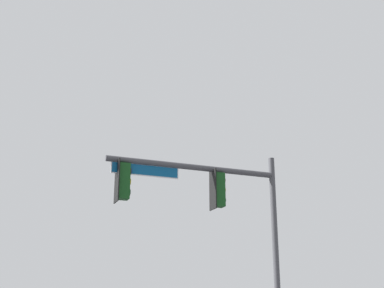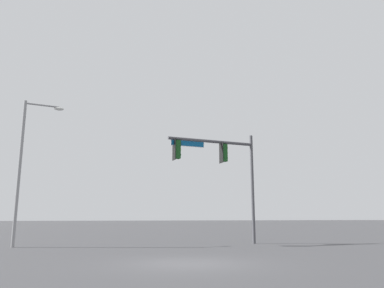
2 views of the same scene
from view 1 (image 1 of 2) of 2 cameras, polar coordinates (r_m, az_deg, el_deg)
signal_pole_near at (r=16.99m, az=2.01°, el=-6.57°), size 5.79×0.70×6.84m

